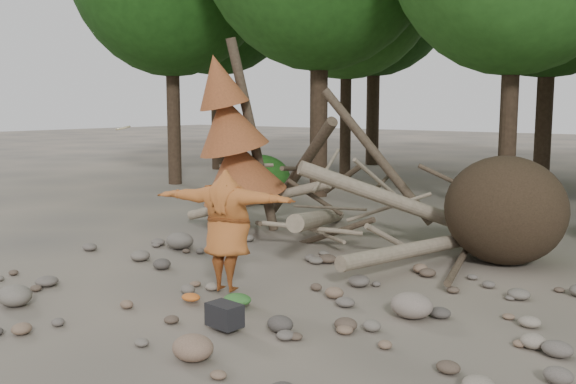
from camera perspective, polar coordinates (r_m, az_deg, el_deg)
The scene contains 13 objects.
ground at distance 9.99m, azimuth -4.32°, elevation -9.02°, with size 120.00×120.00×0.00m, color #514C44.
deadfall_pile at distance 12.35m, azimuth 16.06°, elevation -1.52°, with size 8.55×5.24×3.30m.
dead_conifer at distance 14.17m, azimuth -4.92°, elevation 4.63°, with size 2.06×2.16×4.35m.
bush_left at distance 18.74m, azimuth -2.51°, elevation 1.14°, with size 1.80×1.80×1.44m, color #1C4C14.
bush_mid at distance 16.13m, azimuth 16.49°, elevation -0.82°, with size 1.40×1.40×1.12m, color #26601B.
frisbee_thrower at distance 9.71m, azimuth -5.46°, elevation -3.41°, with size 3.66×1.20×2.46m.
backpack at distance 8.42m, azimuth -5.66°, elevation -11.20°, with size 0.45×0.30×0.30m, color black.
cloth_green at distance 9.30m, azimuth -4.52°, elevation -9.79°, with size 0.42×0.35×0.16m, color #31692A.
cloth_orange at distance 9.56m, azimuth -8.62°, elevation -9.52°, with size 0.30×0.24×0.11m, color #C15D21.
boulder_front_left at distance 10.14m, azimuth -23.12°, elevation -8.46°, with size 0.51×0.46×0.31m, color slate.
boulder_front_right at distance 7.55m, azimuth -8.46°, elevation -13.53°, with size 0.49×0.44×0.30m, color #836652.
boulder_mid_right at distance 9.00m, azimuth 10.94°, elevation -9.87°, with size 0.58×0.52×0.35m, color gray.
boulder_mid_left at distance 13.08m, azimuth -9.60°, elevation -4.29°, with size 0.57×0.51×0.34m, color #645E54.
Camera 1 is at (6.32, -7.18, 2.88)m, focal length 40.00 mm.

